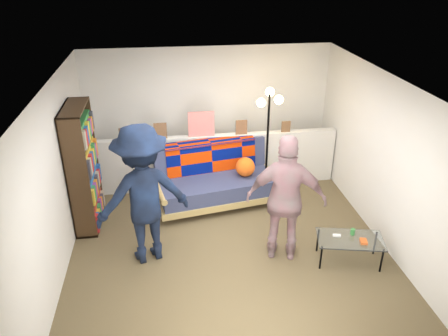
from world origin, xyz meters
The scene contains 10 objects.
ground centered at (0.00, 0.00, 0.00)m, with size 5.00×5.00×0.00m, color brown.
room_shell centered at (0.00, 0.47, 1.67)m, with size 4.60×5.05×2.45m.
half_wall_ledge centered at (0.00, 1.80, 0.50)m, with size 4.45×0.15×1.00m, color silver.
ledge_decor centered at (-0.23, 1.78, 1.18)m, with size 2.97×0.02×0.45m.
futon_sofa centered at (-0.01, 1.25, 0.41)m, with size 2.18×1.30×0.88m.
bookshelf centered at (-2.08, 0.89, 0.89)m, with size 0.32×0.96×1.91m.
coffee_table centered at (1.60, -0.63, 0.35)m, with size 0.97×0.67×0.46m.
floor_lamp centered at (0.91, 1.48, 1.33)m, with size 0.41×0.34×1.88m.
person_left centered at (-1.16, -0.12, 0.99)m, with size 1.27×0.73×1.97m, color black.
person_right centered at (0.73, -0.37, 0.91)m, with size 1.07×0.44×1.82m, color #CA8290.
Camera 1 is at (-0.79, -5.23, 3.87)m, focal length 35.00 mm.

